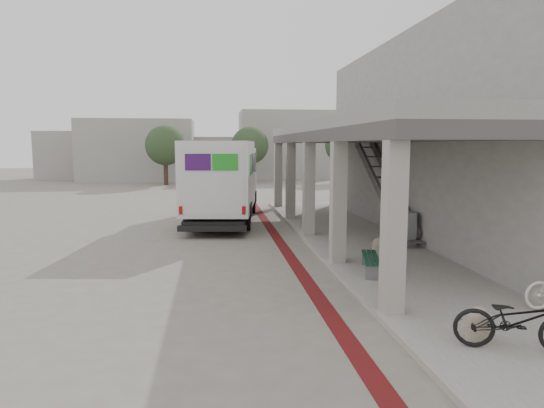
{
  "coord_description": "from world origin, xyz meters",
  "views": [
    {
      "loc": [
        -1.17,
        -11.95,
        3.23
      ],
      "look_at": [
        0.43,
        1.32,
        1.6
      ],
      "focal_mm": 32.0,
      "sensor_mm": 36.0,
      "label": 1
    }
  ],
  "objects": [
    {
      "name": "ground",
      "position": [
        0.0,
        0.0,
        0.0
      ],
      "size": [
        120.0,
        120.0,
        0.0
      ],
      "primitive_type": "plane",
      "color": "slate",
      "rests_on": "ground"
    },
    {
      "name": "bike_lane_stripe",
      "position": [
        1.0,
        2.0,
        0.01
      ],
      "size": [
        0.35,
        40.0,
        0.01
      ],
      "primitive_type": "cube",
      "color": "#5A1213",
      "rests_on": "ground"
    },
    {
      "name": "sidewalk",
      "position": [
        4.0,
        0.0,
        0.06
      ],
      "size": [
        4.4,
        28.0,
        0.12
      ],
      "primitive_type": "cube",
      "color": "gray",
      "rests_on": "ground"
    },
    {
      "name": "transit_building",
      "position": [
        6.83,
        4.5,
        3.4
      ],
      "size": [
        7.6,
        17.0,
        7.0
      ],
      "color": "gray",
      "rests_on": "ground"
    },
    {
      "name": "distant_backdrop",
      "position": [
        -2.84,
        35.89,
        2.7
      ],
      "size": [
        28.0,
        10.0,
        6.5
      ],
      "color": "gray",
      "rests_on": "ground"
    },
    {
      "name": "tree_left",
      "position": [
        -5.0,
        28.0,
        3.18
      ],
      "size": [
        3.2,
        3.2,
        4.8
      ],
      "color": "#38281C",
      "rests_on": "ground"
    },
    {
      "name": "tree_mid",
      "position": [
        2.0,
        30.0,
        3.18
      ],
      "size": [
        3.2,
        3.2,
        4.8
      ],
      "color": "#38281C",
      "rests_on": "ground"
    },
    {
      "name": "tree_right",
      "position": [
        10.0,
        29.0,
        3.18
      ],
      "size": [
        3.2,
        3.2,
        4.8
      ],
      "color": "#38281C",
      "rests_on": "ground"
    },
    {
      "name": "fedex_truck",
      "position": [
        -0.77,
        8.44,
        1.8
      ],
      "size": [
        3.38,
        8.15,
        3.38
      ],
      "rotation": [
        0.0,
        0.0,
        -0.13
      ],
      "color": "black",
      "rests_on": "ground"
    },
    {
      "name": "bench",
      "position": [
        2.63,
        -0.7,
        0.4
      ],
      "size": [
        0.75,
        1.68,
        0.39
      ],
      "rotation": [
        0.0,
        0.0,
        -0.25
      ],
      "color": "slate",
      "rests_on": "sidewalk"
    },
    {
      "name": "bollard_near",
      "position": [
        3.0,
        -4.92,
        0.39
      ],
      "size": [
        0.36,
        0.36,
        0.54
      ],
      "color": "tan",
      "rests_on": "sidewalk"
    },
    {
      "name": "bollard_far",
      "position": [
        3.39,
        0.87,
        0.39
      ],
      "size": [
        0.36,
        0.36,
        0.54
      ],
      "color": "gray",
      "rests_on": "sidewalk"
    },
    {
      "name": "utility_cabinet",
      "position": [
        4.84,
        2.46,
        0.64
      ],
      "size": [
        0.55,
        0.68,
        1.03
      ],
      "primitive_type": "cube",
      "rotation": [
        0.0,
        0.0,
        -0.14
      ],
      "color": "gray",
      "rests_on": "sidewalk"
    },
    {
      "name": "bicycle_black",
      "position": [
        3.35,
        -5.4,
        0.6
      ],
      "size": [
        1.93,
        1.25,
        0.96
      ],
      "primitive_type": "imported",
      "rotation": [
        0.0,
        0.0,
        1.2
      ],
      "color": "black",
      "rests_on": "sidewalk"
    }
  ]
}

